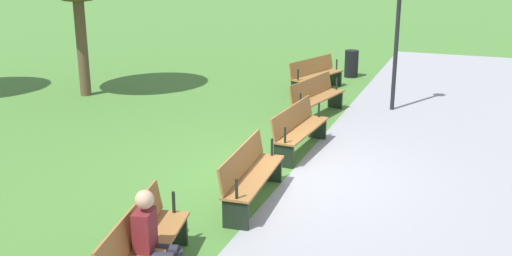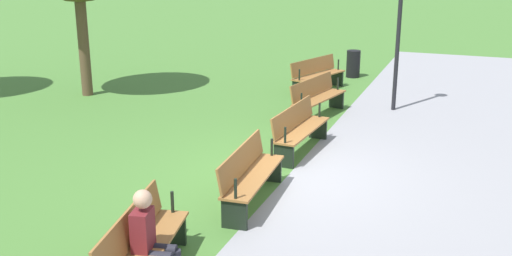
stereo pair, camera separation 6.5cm
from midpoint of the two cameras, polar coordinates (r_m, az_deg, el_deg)
ground_plane at (r=10.45m, az=2.43°, el=-4.48°), size 120.00×120.00×0.00m
path_paving at (r=10.03m, az=15.21°, el=-6.02°), size 27.51×4.46×0.01m
bench_0 at (r=16.50m, az=5.58°, el=5.19°), size 2.03×1.11×0.89m
bench_1 at (r=13.97m, az=5.61°, el=3.05°), size 2.04×0.86×0.89m
bench_2 at (r=11.50m, az=3.94°, el=0.04°), size 2.02×0.61×0.89m
bench_3 at (r=9.17m, az=-0.75°, el=-4.37°), size 2.02×0.61×0.89m
bench_4 at (r=7.22m, az=-10.95°, el=-10.88°), size 2.04×0.86×0.89m
person_seated at (r=7.04m, az=-10.10°, el=-10.17°), size 0.40×0.57×1.20m
trash_bin at (r=18.47m, az=9.02°, el=6.09°), size 0.42×0.42×0.82m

